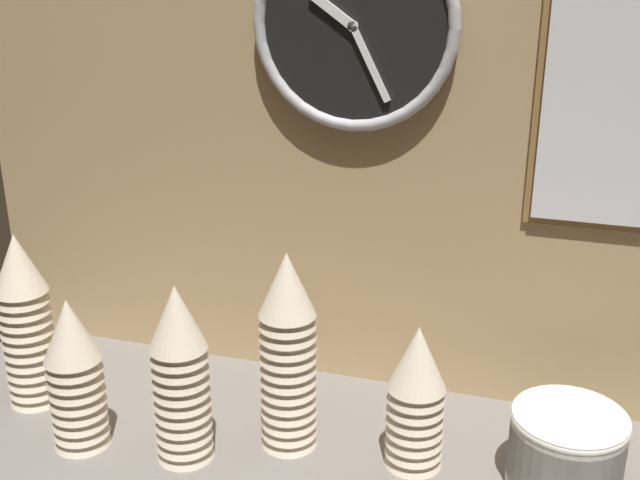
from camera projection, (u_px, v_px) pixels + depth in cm
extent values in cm
cube|color=slate|center=(361.00, 474.00, 126.19)|extent=(160.00, 56.00, 4.00)
cube|color=tan|center=(408.00, 99.00, 130.16)|extent=(160.00, 3.00, 105.00)
cone|color=beige|center=(414.00, 434.00, 123.96)|extent=(8.98, 8.98, 10.34)
cone|color=beige|center=(415.00, 424.00, 123.27)|extent=(8.98, 8.98, 10.34)
cone|color=beige|center=(415.00, 413.00, 122.57)|extent=(8.98, 8.98, 10.34)
cone|color=beige|center=(416.00, 402.00, 121.88)|extent=(8.98, 8.98, 10.34)
cone|color=beige|center=(416.00, 391.00, 121.18)|extent=(8.98, 8.98, 10.34)
cone|color=beige|center=(417.00, 380.00, 120.49)|extent=(8.98, 8.98, 10.34)
cone|color=beige|center=(417.00, 369.00, 119.79)|extent=(8.98, 8.98, 10.34)
cone|color=beige|center=(418.00, 358.00, 119.10)|extent=(8.98, 8.98, 10.34)
cone|color=beige|center=(80.00, 415.00, 128.82)|extent=(8.98, 8.98, 10.34)
cone|color=beige|center=(79.00, 405.00, 128.13)|extent=(8.98, 8.98, 10.34)
cone|color=beige|center=(77.00, 395.00, 127.43)|extent=(8.98, 8.98, 10.34)
cone|color=beige|center=(76.00, 384.00, 126.74)|extent=(8.98, 8.98, 10.34)
cone|color=beige|center=(75.00, 374.00, 126.04)|extent=(8.98, 8.98, 10.34)
cone|color=beige|center=(73.00, 363.00, 125.35)|extent=(8.98, 8.98, 10.34)
cone|color=beige|center=(72.00, 352.00, 124.65)|extent=(8.98, 8.98, 10.34)
cone|color=beige|center=(71.00, 341.00, 123.96)|extent=(8.98, 8.98, 10.34)
cone|color=beige|center=(69.00, 330.00, 123.26)|extent=(8.98, 8.98, 10.34)
cone|color=beige|center=(289.00, 415.00, 128.88)|extent=(8.98, 8.98, 10.34)
cone|color=beige|center=(289.00, 405.00, 128.19)|extent=(8.98, 8.98, 10.34)
cone|color=beige|center=(289.00, 395.00, 127.49)|extent=(8.98, 8.98, 10.34)
cone|color=beige|center=(288.00, 384.00, 126.80)|extent=(8.98, 8.98, 10.34)
cone|color=beige|center=(288.00, 373.00, 126.10)|extent=(8.98, 8.98, 10.34)
cone|color=beige|center=(288.00, 363.00, 125.41)|extent=(8.98, 8.98, 10.34)
cone|color=beige|center=(288.00, 352.00, 124.71)|extent=(8.98, 8.98, 10.34)
cone|color=beige|center=(288.00, 341.00, 124.02)|extent=(8.98, 8.98, 10.34)
cone|color=beige|center=(288.00, 330.00, 123.32)|extent=(8.98, 8.98, 10.34)
cone|color=beige|center=(287.00, 319.00, 122.63)|extent=(8.98, 8.98, 10.34)
cone|color=beige|center=(287.00, 307.00, 121.93)|extent=(8.98, 8.98, 10.34)
cone|color=beige|center=(287.00, 296.00, 121.24)|extent=(8.98, 8.98, 10.34)
cone|color=beige|center=(287.00, 284.00, 120.54)|extent=(8.98, 8.98, 10.34)
cone|color=beige|center=(184.00, 427.00, 125.76)|extent=(8.98, 8.98, 10.34)
cone|color=beige|center=(183.00, 417.00, 125.06)|extent=(8.98, 8.98, 10.34)
cone|color=beige|center=(183.00, 406.00, 124.37)|extent=(8.98, 8.98, 10.34)
cone|color=beige|center=(182.00, 396.00, 123.67)|extent=(8.98, 8.98, 10.34)
cone|color=beige|center=(181.00, 385.00, 122.98)|extent=(8.98, 8.98, 10.34)
cone|color=beige|center=(180.00, 374.00, 122.28)|extent=(8.98, 8.98, 10.34)
cone|color=beige|center=(180.00, 363.00, 121.59)|extent=(8.98, 8.98, 10.34)
cone|color=beige|center=(179.00, 352.00, 120.89)|extent=(8.98, 8.98, 10.34)
cone|color=beige|center=(178.00, 340.00, 120.20)|extent=(8.98, 8.98, 10.34)
cone|color=beige|center=(177.00, 329.00, 119.50)|extent=(8.98, 8.98, 10.34)
cone|color=beige|center=(176.00, 317.00, 118.81)|extent=(8.98, 8.98, 10.34)
cone|color=beige|center=(34.00, 374.00, 140.79)|extent=(8.98, 8.98, 10.34)
cone|color=beige|center=(32.00, 365.00, 140.09)|extent=(8.98, 8.98, 10.34)
cone|color=beige|center=(31.00, 355.00, 139.40)|extent=(8.98, 8.98, 10.34)
cone|color=beige|center=(29.00, 345.00, 138.70)|extent=(8.98, 8.98, 10.34)
cone|color=beige|center=(28.00, 335.00, 138.01)|extent=(8.98, 8.98, 10.34)
cone|color=beige|center=(26.00, 325.00, 137.31)|extent=(8.98, 8.98, 10.34)
cone|color=beige|center=(25.00, 315.00, 136.62)|extent=(8.98, 8.98, 10.34)
cone|color=beige|center=(23.00, 305.00, 135.92)|extent=(8.98, 8.98, 10.34)
cone|color=beige|center=(22.00, 295.00, 135.23)|extent=(8.98, 8.98, 10.34)
cone|color=beige|center=(20.00, 284.00, 134.53)|extent=(8.98, 8.98, 10.34)
cone|color=beige|center=(19.00, 274.00, 133.84)|extent=(8.98, 8.98, 10.34)
cone|color=beige|center=(17.00, 263.00, 133.14)|extent=(8.98, 8.98, 10.34)
cylinder|color=beige|center=(563.00, 473.00, 119.77)|extent=(16.77, 16.77, 4.57)
cylinder|color=beige|center=(564.00, 462.00, 119.07)|extent=(16.77, 16.77, 4.57)
cylinder|color=beige|center=(566.00, 451.00, 118.36)|extent=(16.77, 16.77, 4.57)
cylinder|color=beige|center=(567.00, 440.00, 117.65)|extent=(16.77, 16.77, 4.57)
cylinder|color=beige|center=(569.00, 428.00, 116.95)|extent=(16.77, 16.77, 4.57)
torus|color=white|center=(570.00, 419.00, 116.37)|extent=(17.07, 17.07, 1.65)
cylinder|color=black|center=(355.00, 25.00, 125.95)|extent=(32.97, 1.80, 32.97)
torus|color=#B2B2B7|center=(354.00, 26.00, 125.23)|extent=(33.63, 1.98, 33.63)
cube|color=white|center=(332.00, 10.00, 124.86)|extent=(7.61, 0.60, 5.93)
cube|color=white|center=(370.00, 64.00, 126.05)|extent=(6.80, 0.60, 11.91)
cylinder|color=white|center=(353.00, 26.00, 124.79)|extent=(1.65, 0.60, 1.65)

